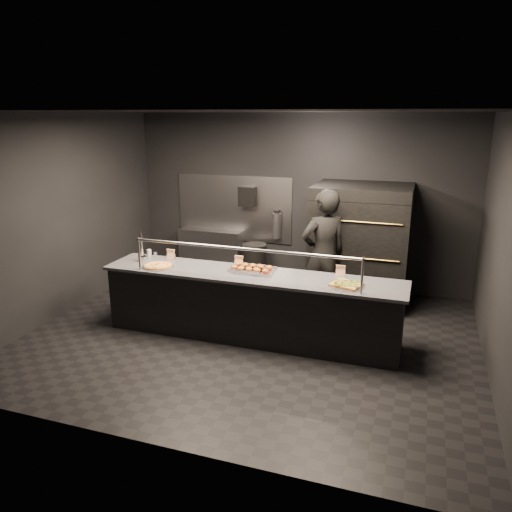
{
  "coord_description": "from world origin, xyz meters",
  "views": [
    {
      "loc": [
        2.12,
        -5.97,
        2.97
      ],
      "look_at": [
        0.01,
        0.2,
        1.11
      ],
      "focal_mm": 35.0,
      "sensor_mm": 36.0,
      "label": 1
    }
  ],
  "objects_px": {
    "towel_dispenser": "(247,196)",
    "trash_bin": "(254,264)",
    "square_pizza": "(347,285)",
    "round_pizza": "(158,266)",
    "slider_tray_a": "(247,268)",
    "prep_shelf": "(212,253)",
    "beer_tap": "(142,252)",
    "fire_extinguisher": "(277,225)",
    "service_counter": "(251,305)",
    "worker": "(323,255)",
    "slider_tray_b": "(255,269)",
    "pizza_oven": "(360,244)"
  },
  "relations": [
    {
      "from": "service_counter",
      "to": "worker",
      "type": "xyz_separation_m",
      "value": [
        0.78,
        1.01,
        0.51
      ]
    },
    {
      "from": "service_counter",
      "to": "round_pizza",
      "type": "xyz_separation_m",
      "value": [
        -1.32,
        -0.13,
        0.47
      ]
    },
    {
      "from": "worker",
      "to": "square_pizza",
      "type": "bearing_deg",
      "value": 76.99
    },
    {
      "from": "service_counter",
      "to": "beer_tap",
      "type": "xyz_separation_m",
      "value": [
        -1.69,
        0.06,
        0.59
      ]
    },
    {
      "from": "square_pizza",
      "to": "round_pizza",
      "type": "bearing_deg",
      "value": -179.11
    },
    {
      "from": "pizza_oven",
      "to": "fire_extinguisher",
      "type": "bearing_deg",
      "value": 162.11
    },
    {
      "from": "fire_extinguisher",
      "to": "round_pizza",
      "type": "xyz_separation_m",
      "value": [
        -0.97,
        -2.53,
        -0.12
      ]
    },
    {
      "from": "service_counter",
      "to": "pizza_oven",
      "type": "xyz_separation_m",
      "value": [
        1.2,
        1.9,
        0.5
      ]
    },
    {
      "from": "fire_extinguisher",
      "to": "trash_bin",
      "type": "distance_m",
      "value": 0.81
    },
    {
      "from": "slider_tray_a",
      "to": "trash_bin",
      "type": "height_order",
      "value": "slider_tray_a"
    },
    {
      "from": "service_counter",
      "to": "round_pizza",
      "type": "relative_size",
      "value": 9.19
    },
    {
      "from": "towel_dispenser",
      "to": "fire_extinguisher",
      "type": "height_order",
      "value": "towel_dispenser"
    },
    {
      "from": "prep_shelf",
      "to": "square_pizza",
      "type": "distance_m",
      "value": 3.8
    },
    {
      "from": "beer_tap",
      "to": "worker",
      "type": "bearing_deg",
      "value": 21.01
    },
    {
      "from": "towel_dispenser",
      "to": "trash_bin",
      "type": "height_order",
      "value": "towel_dispenser"
    },
    {
      "from": "round_pizza",
      "to": "slider_tray_a",
      "type": "height_order",
      "value": "slider_tray_a"
    },
    {
      "from": "slider_tray_a",
      "to": "fire_extinguisher",
      "type": "bearing_deg",
      "value": 96.33
    },
    {
      "from": "slider_tray_a",
      "to": "prep_shelf",
      "type": "bearing_deg",
      "value": 124.62
    },
    {
      "from": "service_counter",
      "to": "round_pizza",
      "type": "bearing_deg",
      "value": -174.32
    },
    {
      "from": "beer_tap",
      "to": "square_pizza",
      "type": "relative_size",
      "value": 1.09
    },
    {
      "from": "towel_dispenser",
      "to": "fire_extinguisher",
      "type": "bearing_deg",
      "value": 1.04
    },
    {
      "from": "pizza_oven",
      "to": "worker",
      "type": "distance_m",
      "value": 0.99
    },
    {
      "from": "pizza_oven",
      "to": "square_pizza",
      "type": "xyz_separation_m",
      "value": [
        0.09,
        -1.99,
        -0.03
      ]
    },
    {
      "from": "fire_extinguisher",
      "to": "slider_tray_b",
      "type": "xyz_separation_m",
      "value": [
        0.38,
        -2.3,
        -0.11
      ]
    },
    {
      "from": "pizza_oven",
      "to": "service_counter",
      "type": "bearing_deg",
      "value": -122.27
    },
    {
      "from": "towel_dispenser",
      "to": "trash_bin",
      "type": "relative_size",
      "value": 0.47
    },
    {
      "from": "pizza_oven",
      "to": "towel_dispenser",
      "type": "distance_m",
      "value": 2.23
    },
    {
      "from": "fire_extinguisher",
      "to": "round_pizza",
      "type": "bearing_deg",
      "value": -110.92
    },
    {
      "from": "service_counter",
      "to": "slider_tray_a",
      "type": "relative_size",
      "value": 7.73
    },
    {
      "from": "fire_extinguisher",
      "to": "trash_bin",
      "type": "xyz_separation_m",
      "value": [
        -0.34,
        -0.25,
        -0.69
      ]
    },
    {
      "from": "fire_extinguisher",
      "to": "beer_tap",
      "type": "xyz_separation_m",
      "value": [
        -1.34,
        -2.34,
        -0.0
      ]
    },
    {
      "from": "round_pizza",
      "to": "slider_tray_b",
      "type": "bearing_deg",
      "value": 9.87
    },
    {
      "from": "prep_shelf",
      "to": "round_pizza",
      "type": "relative_size",
      "value": 2.69
    },
    {
      "from": "prep_shelf",
      "to": "towel_dispenser",
      "type": "relative_size",
      "value": 3.43
    },
    {
      "from": "towel_dispenser",
      "to": "trash_bin",
      "type": "xyz_separation_m",
      "value": [
        0.21,
        -0.24,
        -1.18
      ]
    },
    {
      "from": "prep_shelf",
      "to": "towel_dispenser",
      "type": "distance_m",
      "value": 1.31
    },
    {
      "from": "prep_shelf",
      "to": "beer_tap",
      "type": "xyz_separation_m",
      "value": [
        -0.09,
        -2.26,
        0.61
      ]
    },
    {
      "from": "prep_shelf",
      "to": "slider_tray_b",
      "type": "bearing_deg",
      "value": -53.67
    },
    {
      "from": "beer_tap",
      "to": "towel_dispenser",
      "type": "bearing_deg",
      "value": 71.36
    },
    {
      "from": "towel_dispenser",
      "to": "square_pizza",
      "type": "bearing_deg",
      "value": -48.51
    },
    {
      "from": "fire_extinguisher",
      "to": "worker",
      "type": "height_order",
      "value": "worker"
    },
    {
      "from": "worker",
      "to": "service_counter",
      "type": "bearing_deg",
      "value": 14.14
    },
    {
      "from": "worker",
      "to": "pizza_oven",
      "type": "bearing_deg",
      "value": -153.29
    },
    {
      "from": "round_pizza",
      "to": "square_pizza",
      "type": "distance_m",
      "value": 2.61
    },
    {
      "from": "square_pizza",
      "to": "pizza_oven",
      "type": "bearing_deg",
      "value": 92.71
    },
    {
      "from": "slider_tray_a",
      "to": "trash_bin",
      "type": "distance_m",
      "value": 2.16
    },
    {
      "from": "towel_dispenser",
      "to": "slider_tray_b",
      "type": "relative_size",
      "value": 0.63
    },
    {
      "from": "slider_tray_a",
      "to": "slider_tray_b",
      "type": "relative_size",
      "value": 0.96
    },
    {
      "from": "fire_extinguisher",
      "to": "prep_shelf",
      "type": "bearing_deg",
      "value": -176.34
    },
    {
      "from": "fire_extinguisher",
      "to": "slider_tray_a",
      "type": "bearing_deg",
      "value": -83.67
    }
  ]
}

